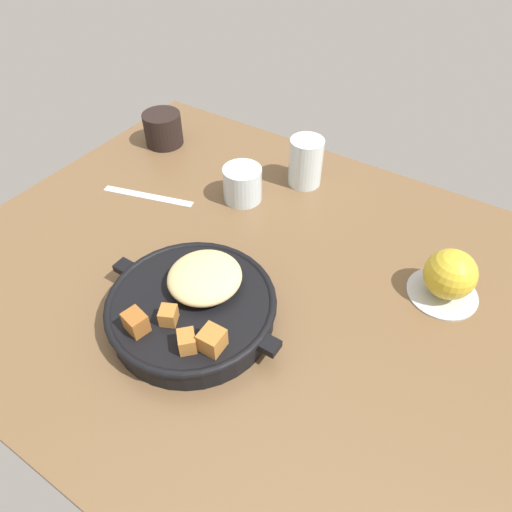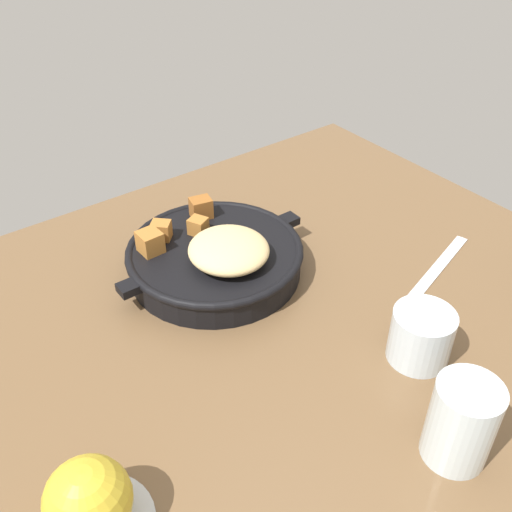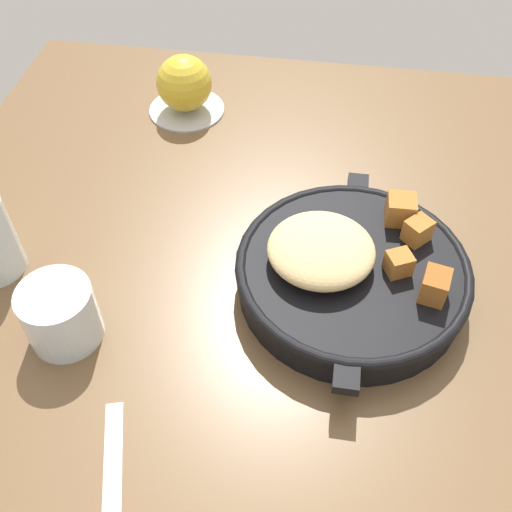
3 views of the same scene
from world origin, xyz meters
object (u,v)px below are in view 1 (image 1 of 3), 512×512
Objects in this scene: butter_knife at (148,196)px; water_glass_short at (242,184)px; cast_iron_skillet at (193,305)px; water_glass_tall at (306,162)px; coffee_mug_dark at (163,129)px; red_apple at (450,274)px.

butter_knife is 2.52× the size of water_glass_short.
water_glass_short is at bearing 15.39° from butter_knife.
water_glass_tall is at bearing 94.22° from cast_iron_skillet.
coffee_mug_dark is (-36.11, 34.87, 0.60)cm from cast_iron_skillet.
cast_iron_skillet is 38.89cm from water_glass_tall.
water_glass_short is at bearing -15.47° from coffee_mug_dark.
red_apple is at bearing -8.96° from coffee_mug_dark.
water_glass_short is 0.77× the size of water_glass_tall.
cast_iron_skillet is 50.20cm from coffee_mug_dark.
coffee_mug_dark is (-25.89, 7.16, 0.18)cm from water_glass_short.
water_glass_tall reaches higher than coffee_mug_dark.
red_apple is at bearing -23.76° from water_glass_tall.
water_glass_short is at bearing 110.25° from cast_iron_skillet.
coffee_mug_dark is (-65.52, 10.33, -0.97)cm from red_apple.
red_apple is 0.42× the size of butter_knife.
water_glass_tall reaches higher than red_apple.
cast_iron_skillet reaches higher than coffee_mug_dark.
butter_knife is at bearing -58.72° from coffee_mug_dark.
butter_knife is (-55.31, -6.47, -4.29)cm from red_apple.
water_glass_tall is (33.25, 3.88, 1.27)cm from coffee_mug_dark.
cast_iron_skillet is at bearing -140.16° from red_apple.
cast_iron_skillet is 3.96× the size of water_glass_short.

